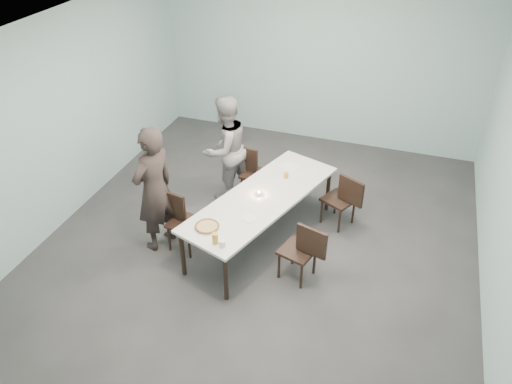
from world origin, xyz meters
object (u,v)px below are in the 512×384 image
(chair_near_left, at_px, (180,217))
(diner_near, at_px, (154,190))
(tealight, at_px, (259,194))
(table, at_px, (262,200))
(side_plate, at_px, (250,219))
(beer_glass, at_px, (215,238))
(chair_far_right, at_px, (344,198))
(diner_far, at_px, (226,149))
(chair_near_right, at_px, (303,249))
(pizza, at_px, (207,227))
(amber_tumbler, at_px, (286,175))
(chair_far_left, at_px, (252,170))
(water_tumbler, at_px, (222,244))

(chair_near_left, distance_m, diner_near, 0.53)
(chair_near_left, relative_size, tealight, 15.54)
(table, bearing_deg, side_plate, -88.91)
(diner_near, height_order, beer_glass, diner_near)
(chair_far_right, relative_size, side_plate, 4.83)
(side_plate, bearing_deg, diner_far, 121.95)
(side_plate, xyz_separation_m, beer_glass, (-0.23, -0.59, 0.07))
(side_plate, bearing_deg, chair_far_right, 50.56)
(chair_near_left, relative_size, chair_near_right, 1.00)
(pizza, bearing_deg, tealight, 67.09)
(chair_far_right, bearing_deg, chair_near_left, 57.41)
(diner_near, distance_m, pizza, 0.98)
(pizza, xyz_separation_m, side_plate, (0.45, 0.35, -0.01))
(chair_far_right, relative_size, tealight, 15.54)
(beer_glass, bearing_deg, amber_tumbler, 76.91)
(diner_near, xyz_separation_m, tealight, (1.30, 0.58, -0.16))
(side_plate, bearing_deg, amber_tumbler, 81.42)
(chair_near_left, height_order, beer_glass, beer_glass)
(diner_far, xyz_separation_m, side_plate, (0.92, -1.47, -0.10))
(chair_far_left, distance_m, pizza, 1.92)
(diner_far, height_order, tealight, diner_far)
(tealight, xyz_separation_m, amber_tumbler, (0.23, 0.56, 0.02))
(tealight, bearing_deg, chair_far_left, 114.69)
(beer_glass, relative_size, water_tumbler, 1.67)
(side_plate, xyz_separation_m, amber_tumbler, (0.17, 1.13, 0.04))
(tealight, bearing_deg, amber_tumbler, 67.49)
(chair_near_left, distance_m, chair_far_left, 1.61)
(table, distance_m, chair_far_left, 1.15)
(beer_glass, bearing_deg, water_tumbler, -15.01)
(chair_near_right, bearing_deg, diner_near, 15.17)
(diner_near, relative_size, tealight, 33.12)
(chair_far_left, distance_m, chair_far_right, 1.57)
(beer_glass, distance_m, water_tumbler, 0.11)
(chair_far_right, bearing_deg, tealight, 58.98)
(table, relative_size, diner_far, 1.61)
(pizza, relative_size, water_tumbler, 3.78)
(beer_glass, bearing_deg, chair_near_right, 28.60)
(chair_near_left, distance_m, diner_far, 1.48)
(water_tumbler, bearing_deg, beer_glass, 164.99)
(diner_near, relative_size, side_plate, 10.30)
(table, xyz_separation_m, side_plate, (0.01, -0.54, 0.06))
(pizza, bearing_deg, chair_far_left, 92.03)
(side_plate, xyz_separation_m, tealight, (-0.06, 0.57, 0.02))
(table, distance_m, chair_near_left, 1.16)
(diner_far, bearing_deg, chair_near_right, 74.62)
(pizza, distance_m, water_tumbler, 0.43)
(diner_far, bearing_deg, tealight, 70.77)
(chair_far_right, bearing_deg, diner_near, 54.93)
(chair_near_right, relative_size, beer_glass, 5.80)
(amber_tumbler, bearing_deg, beer_glass, -103.09)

